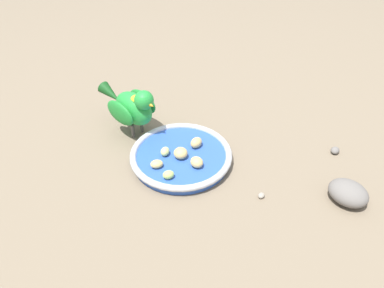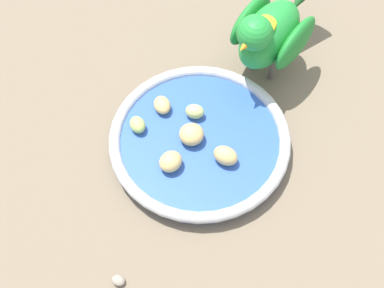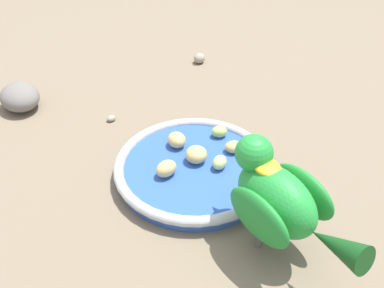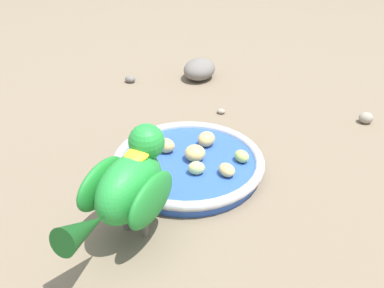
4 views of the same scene
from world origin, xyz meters
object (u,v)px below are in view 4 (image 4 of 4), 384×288
object	(u,v)px
feeding_bowl	(188,164)
apple_piece_4	(206,139)
apple_piece_2	(242,156)
apple_piece_5	(165,145)
apple_piece_0	(195,153)
pebble_1	(130,79)
parrot	(128,186)
rock_large	(199,69)
apple_piece_3	(198,168)
pebble_2	(366,118)
pebble_0	(221,111)
apple_piece_1	(227,170)

from	to	relation	value
feeding_bowl	apple_piece_4	xyz separation A→B (m)	(0.05, 0.03, 0.02)
feeding_bowl	apple_piece_2	world-z (taller)	apple_piece_2
apple_piece_2	apple_piece_5	xyz separation A→B (m)	(-0.11, 0.07, 0.00)
feeding_bowl	apple_piece_4	size ratio (longest dim) A/B	7.75
apple_piece_0	pebble_1	distance (m)	0.38
apple_piece_0	apple_piece_4	world-z (taller)	apple_piece_0
parrot	rock_large	distance (m)	0.54
apple_piece_3	apple_piece_2	bearing A→B (deg)	5.38
feeding_bowl	parrot	world-z (taller)	parrot
feeding_bowl	parrot	xyz separation A→B (m)	(-0.12, -0.12, 0.07)
pebble_1	pebble_2	world-z (taller)	pebble_2
apple_piece_5	pebble_0	size ratio (longest dim) A/B	1.99
apple_piece_3	pebble_2	distance (m)	0.38
parrot	pebble_0	bearing A→B (deg)	5.15
apple_piece_0	apple_piece_1	xyz separation A→B (m)	(0.03, -0.06, -0.00)
apple_piece_2	apple_piece_3	world-z (taller)	apple_piece_3
pebble_2	parrot	bearing A→B (deg)	-162.60
apple_piece_2	rock_large	xyz separation A→B (m)	(0.07, 0.38, -0.01)
rock_large	apple_piece_3	bearing A→B (deg)	-110.99
apple_piece_4	apple_piece_0	bearing A→B (deg)	-133.24
apple_piece_3	pebble_0	world-z (taller)	apple_piece_3
apple_piece_0	parrot	bearing A→B (deg)	-138.63
apple_piece_0	pebble_1	bearing A→B (deg)	92.70
apple_piece_5	rock_large	bearing A→B (deg)	60.30
apple_piece_4	parrot	world-z (taller)	parrot
parrot	pebble_0	size ratio (longest dim) A/B	10.23
apple_piece_0	apple_piece_2	world-z (taller)	apple_piece_0
pebble_1	feeding_bowl	bearing A→B (deg)	-89.12
apple_piece_0	rock_large	size ratio (longest dim) A/B	0.39
apple_piece_2	apple_piece_1	bearing A→B (deg)	-144.74
apple_piece_2	pebble_0	xyz separation A→B (m)	(0.05, 0.20, -0.03)
apple_piece_1	apple_piece_5	xyz separation A→B (m)	(-0.07, 0.09, 0.00)
apple_piece_3	pebble_2	bearing A→B (deg)	11.53
feeding_bowl	apple_piece_5	size ratio (longest dim) A/B	7.35
pebble_1	rock_large	bearing A→B (deg)	-12.25
parrot	rock_large	xyz separation A→B (m)	(0.27, 0.46, -0.06)
parrot	pebble_2	distance (m)	0.53
parrot	apple_piece_5	bearing A→B (deg)	15.20
apple_piece_0	apple_piece_5	bearing A→B (deg)	133.90
apple_piece_5	pebble_0	xyz separation A→B (m)	(0.16, 0.13, -0.03)
apple_piece_3	rock_large	distance (m)	0.41
apple_piece_1	apple_piece_4	world-z (taller)	apple_piece_4
feeding_bowl	pebble_0	distance (m)	0.21
pebble_0	pebble_2	distance (m)	0.28
apple_piece_5	parrot	world-z (taller)	parrot
apple_piece_2	parrot	world-z (taller)	parrot
apple_piece_3	apple_piece_5	distance (m)	0.08
apple_piece_3	rock_large	bearing A→B (deg)	69.01
feeding_bowl	apple_piece_1	bearing A→B (deg)	-52.68
apple_piece_2	pebble_1	xyz separation A→B (m)	(-0.09, 0.41, -0.02)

